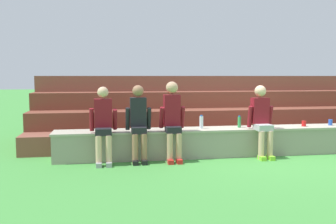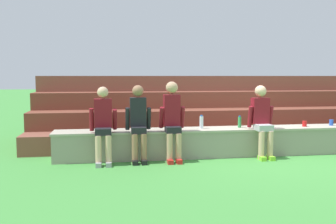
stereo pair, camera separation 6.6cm
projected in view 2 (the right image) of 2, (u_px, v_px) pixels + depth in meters
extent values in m
plane|color=#428E3D|center=(264.00, 157.00, 7.35)|extent=(80.00, 80.00, 0.00)
cube|color=gray|center=(259.00, 141.00, 7.61)|extent=(8.19, 0.58, 0.55)
cube|color=#ABA28E|center=(259.00, 128.00, 7.59)|extent=(8.23, 0.62, 0.04)
cube|color=brown|center=(245.00, 138.00, 8.37)|extent=(9.72, 0.71, 0.40)
cube|color=brown|center=(235.00, 125.00, 9.05)|extent=(9.72, 0.71, 0.81)
cube|color=brown|center=(226.00, 114.00, 9.72)|extent=(9.72, 0.71, 1.21)
cube|color=brown|center=(218.00, 105.00, 10.39)|extent=(9.72, 0.71, 1.61)
cylinder|color=#DBAD89|center=(98.00, 151.00, 6.58)|extent=(0.11, 0.11, 0.55)
cylinder|color=#DBAD89|center=(109.00, 151.00, 6.61)|extent=(0.11, 0.11, 0.55)
cube|color=#99999E|center=(99.00, 164.00, 6.56)|extent=(0.10, 0.22, 0.08)
cube|color=#99999E|center=(109.00, 164.00, 6.59)|extent=(0.10, 0.22, 0.08)
cube|color=black|center=(103.00, 131.00, 6.71)|extent=(0.29, 0.36, 0.12)
cube|color=maroon|center=(103.00, 113.00, 6.84)|extent=(0.32, 0.20, 0.53)
sphere|color=#DBAD89|center=(103.00, 92.00, 6.80)|extent=(0.20, 0.20, 0.20)
cylinder|color=maroon|center=(92.00, 120.00, 6.80)|extent=(0.08, 0.14, 0.43)
cylinder|color=maroon|center=(115.00, 119.00, 6.87)|extent=(0.08, 0.25, 0.41)
cylinder|color=#996B4C|center=(135.00, 149.00, 6.75)|extent=(0.11, 0.11, 0.55)
cylinder|color=#996B4C|center=(144.00, 149.00, 6.77)|extent=(0.11, 0.11, 0.55)
cube|color=black|center=(135.00, 162.00, 6.73)|extent=(0.10, 0.22, 0.08)
cube|color=black|center=(144.00, 162.00, 6.76)|extent=(0.10, 0.22, 0.08)
cube|color=black|center=(139.00, 130.00, 6.84)|extent=(0.27, 0.29, 0.12)
cube|color=black|center=(138.00, 112.00, 6.93)|extent=(0.30, 0.20, 0.54)
sphere|color=#996B4C|center=(138.00, 91.00, 6.89)|extent=(0.21, 0.21, 0.21)
cylinder|color=black|center=(127.00, 119.00, 6.89)|extent=(0.08, 0.16, 0.43)
cylinder|color=black|center=(149.00, 118.00, 6.96)|extent=(0.08, 0.19, 0.43)
cylinder|color=tan|center=(170.00, 148.00, 6.81)|extent=(0.11, 0.11, 0.55)
cylinder|color=tan|center=(179.00, 148.00, 6.84)|extent=(0.11, 0.11, 0.55)
cube|color=red|center=(170.00, 161.00, 6.80)|extent=(0.10, 0.22, 0.08)
cube|color=red|center=(179.00, 161.00, 6.82)|extent=(0.10, 0.22, 0.08)
cube|color=black|center=(173.00, 130.00, 6.92)|extent=(0.27, 0.32, 0.12)
cube|color=maroon|center=(172.00, 110.00, 7.02)|extent=(0.30, 0.20, 0.59)
sphere|color=tan|center=(172.00, 88.00, 6.98)|extent=(0.23, 0.23, 0.23)
cylinder|color=maroon|center=(161.00, 117.00, 6.98)|extent=(0.08, 0.22, 0.42)
cylinder|color=maroon|center=(182.00, 117.00, 7.04)|extent=(0.08, 0.19, 0.43)
cylinder|color=#DBAD89|center=(261.00, 146.00, 7.08)|extent=(0.11, 0.11, 0.55)
cylinder|color=#DBAD89|center=(270.00, 145.00, 7.11)|extent=(0.11, 0.11, 0.55)
cube|color=#8CD833|center=(262.00, 158.00, 7.06)|extent=(0.10, 0.22, 0.08)
cube|color=#8CD833|center=(271.00, 158.00, 7.09)|extent=(0.10, 0.22, 0.08)
cube|color=#B2B2B7|center=(263.00, 127.00, 7.20)|extent=(0.30, 0.33, 0.12)
cube|color=maroon|center=(260.00, 111.00, 7.34)|extent=(0.33, 0.20, 0.51)
sphere|color=#DBAD89|center=(261.00, 91.00, 7.30)|extent=(0.23, 0.23, 0.23)
cylinder|color=maroon|center=(250.00, 117.00, 7.30)|extent=(0.08, 0.15, 0.43)
cylinder|color=maroon|center=(270.00, 116.00, 7.37)|extent=(0.08, 0.16, 0.43)
cylinder|color=silver|center=(201.00, 122.00, 7.41)|extent=(0.08, 0.08, 0.25)
cylinder|color=blue|center=(201.00, 116.00, 7.39)|extent=(0.05, 0.05, 0.02)
cylinder|color=green|center=(240.00, 122.00, 7.54)|extent=(0.07, 0.07, 0.22)
cylinder|color=blue|center=(240.00, 116.00, 7.53)|extent=(0.04, 0.04, 0.02)
cylinder|color=red|center=(305.00, 124.00, 7.70)|extent=(0.09, 0.09, 0.12)
cylinder|color=blue|center=(331.00, 123.00, 7.87)|extent=(0.08, 0.08, 0.12)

